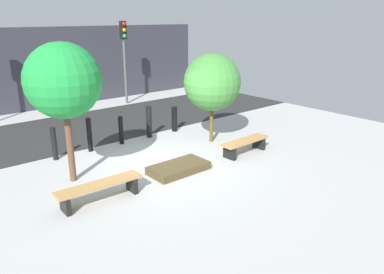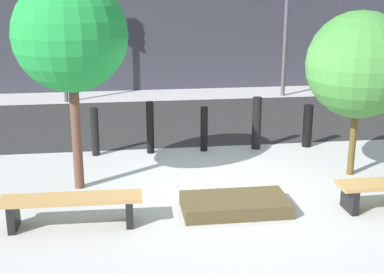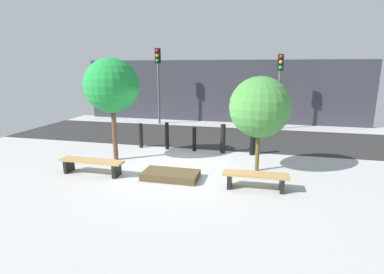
% 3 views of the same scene
% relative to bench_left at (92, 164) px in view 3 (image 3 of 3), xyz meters
% --- Properties ---
extents(ground_plane, '(18.00, 18.00, 0.00)m').
position_rel_bench_left_xyz_m(ground_plane, '(2.37, 0.92, -0.33)').
color(ground_plane, '#B2B2B2').
extents(road_strip, '(18.00, 4.46, 0.01)m').
position_rel_bench_left_xyz_m(road_strip, '(2.37, 5.67, -0.32)').
color(road_strip, '#2B2B2B').
rests_on(road_strip, ground).
extents(building_facade, '(16.20, 0.50, 3.50)m').
position_rel_bench_left_xyz_m(building_facade, '(2.37, 9.83, 1.42)').
color(building_facade, '#33333D').
rests_on(building_facade, ground).
extents(bench_left, '(1.97, 0.45, 0.45)m').
position_rel_bench_left_xyz_m(bench_left, '(0.00, 0.00, 0.00)').
color(bench_left, black).
rests_on(bench_left, ground).
extents(bench_right, '(1.70, 0.47, 0.43)m').
position_rel_bench_left_xyz_m(bench_right, '(4.75, -0.00, -0.02)').
color(bench_right, black).
rests_on(bench_right, ground).
extents(planter_bed, '(1.59, 0.84, 0.21)m').
position_rel_bench_left_xyz_m(planter_bed, '(2.37, 0.20, -0.22)').
color(planter_bed, '#4D4026').
rests_on(planter_bed, ground).
extents(tree_behind_left_bench, '(1.79, 1.79, 3.42)m').
position_rel_bench_left_xyz_m(tree_behind_left_bench, '(0.00, 1.48, 2.18)').
color(tree_behind_left_bench, brown).
rests_on(tree_behind_left_bench, ground).
extents(tree_behind_right_bench, '(1.81, 1.81, 2.87)m').
position_rel_bench_left_xyz_m(tree_behind_right_bench, '(4.75, 1.48, 1.63)').
color(tree_behind_right_bench, brown).
rests_on(tree_behind_right_bench, ground).
extents(bollard_far_left, '(0.15, 0.15, 0.97)m').
position_rel_bench_left_xyz_m(bollard_far_left, '(0.21, 3.19, 0.16)').
color(bollard_far_left, black).
rests_on(bollard_far_left, ground).
extents(bollard_left, '(0.15, 0.15, 1.05)m').
position_rel_bench_left_xyz_m(bollard_left, '(1.29, 3.19, 0.20)').
color(bollard_left, black).
rests_on(bollard_left, ground).
extents(bollard_center, '(0.15, 0.15, 0.91)m').
position_rel_bench_left_xyz_m(bollard_center, '(2.37, 3.19, 0.13)').
color(bollard_center, black).
rests_on(bollard_center, ground).
extents(bollard_right, '(0.18, 0.18, 1.08)m').
position_rel_bench_left_xyz_m(bollard_right, '(3.45, 3.19, 0.21)').
color(bollard_right, black).
rests_on(bollard_right, ground).
extents(bollard_far_right, '(0.20, 0.20, 0.88)m').
position_rel_bench_left_xyz_m(bollard_far_right, '(4.54, 3.19, 0.11)').
color(bollard_far_right, black).
rests_on(bollard_far_right, ground).
extents(traffic_light_west, '(0.28, 0.27, 4.09)m').
position_rel_bench_left_xyz_m(traffic_light_west, '(-0.81, 8.18, 2.48)').
color(traffic_light_west, '#515151').
rests_on(traffic_light_west, ground).
extents(traffic_light_mid_west, '(0.28, 0.27, 3.73)m').
position_rel_bench_left_xyz_m(traffic_light_mid_west, '(5.55, 8.18, 2.25)').
color(traffic_light_mid_west, '#535353').
rests_on(traffic_light_mid_west, ground).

